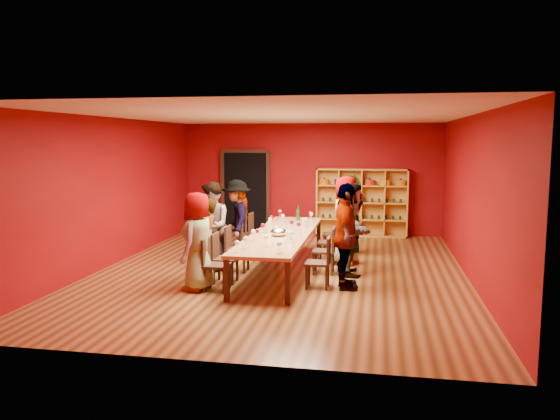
% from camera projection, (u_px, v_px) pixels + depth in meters
% --- Properties ---
extents(room_shell, '(7.10, 9.10, 3.04)m').
position_uv_depth(room_shell, '(281.00, 195.00, 10.48)').
color(room_shell, '#5A3417').
rests_on(room_shell, ground).
extents(tasting_table, '(1.10, 4.50, 0.75)m').
position_uv_depth(tasting_table, '(281.00, 236.00, 10.58)').
color(tasting_table, '#B17D49').
rests_on(tasting_table, ground).
extents(doorway, '(1.40, 0.17, 2.30)m').
position_uv_depth(doorway, '(246.00, 192.00, 15.17)').
color(doorway, black).
rests_on(doorway, ground).
extents(shelving_unit, '(2.40, 0.40, 1.80)m').
position_uv_depth(shelving_unit, '(362.00, 199.00, 14.51)').
color(shelving_unit, gold).
rests_on(shelving_unit, ground).
extents(chair_person_left_0, '(0.42, 0.42, 0.89)m').
position_uv_depth(chair_person_left_0, '(212.00, 261.00, 9.23)').
color(chair_person_left_0, black).
rests_on(chair_person_left_0, ground).
extents(person_left_0, '(0.55, 0.87, 1.67)m').
position_uv_depth(person_left_0, '(198.00, 241.00, 9.23)').
color(person_left_0, '#15183B').
rests_on(person_left_0, ground).
extents(chair_person_left_1, '(0.42, 0.42, 0.89)m').
position_uv_depth(chair_person_left_1, '(221.00, 255.00, 9.75)').
color(chair_person_left_1, black).
rests_on(chair_person_left_1, ground).
extents(person_left_1, '(0.41, 0.56, 1.51)m').
position_uv_depth(person_left_1, '(207.00, 240.00, 9.76)').
color(person_left_1, '#597CB8').
rests_on(person_left_1, ground).
extents(chair_person_left_2, '(0.42, 0.42, 0.89)m').
position_uv_depth(chair_person_left_2, '(233.00, 246.00, 10.57)').
color(chair_person_left_2, black).
rests_on(chair_person_left_2, ground).
extents(person_left_2, '(0.77, 0.96, 1.74)m').
position_uv_depth(person_left_2, '(211.00, 227.00, 10.60)').
color(person_left_2, '#D28D98').
rests_on(person_left_2, ground).
extents(chair_person_left_3, '(0.42, 0.42, 0.89)m').
position_uv_depth(chair_person_left_3, '(249.00, 235.00, 11.79)').
color(chair_person_left_3, black).
rests_on(chair_person_left_3, ground).
extents(person_left_3, '(0.80, 1.19, 1.70)m').
position_uv_depth(person_left_3, '(237.00, 219.00, 11.80)').
color(person_left_3, '#D68F93').
rests_on(person_left_3, ground).
extents(chair_person_left_4, '(0.42, 0.42, 0.89)m').
position_uv_depth(chair_person_left_4, '(256.00, 230.00, 12.48)').
color(chair_person_left_4, black).
rests_on(chair_person_left_4, ground).
extents(person_left_4, '(0.56, 0.96, 1.54)m').
position_uv_depth(person_left_4, '(241.00, 218.00, 12.50)').
color(person_left_4, '#48474C').
rests_on(person_left_4, ground).
extents(chair_person_right_1, '(0.42, 0.42, 0.89)m').
position_uv_depth(chair_person_right_1, '(322.00, 260.00, 9.38)').
color(chair_person_right_1, black).
rests_on(chair_person_right_1, ground).
extents(person_right_1, '(0.63, 1.12, 1.82)m').
position_uv_depth(person_right_1, '(345.00, 237.00, 9.26)').
color(person_right_1, '#131434').
rests_on(person_right_1, ground).
extents(chair_person_right_2, '(0.42, 0.42, 0.89)m').
position_uv_depth(chair_person_right_2, '(328.00, 248.00, 10.39)').
color(chair_person_right_2, black).
rests_on(chair_person_right_2, ground).
extents(person_right_2, '(0.76, 1.68, 1.75)m').
position_uv_depth(person_right_2, '(350.00, 229.00, 10.27)').
color(person_right_2, silver).
rests_on(person_right_2, ground).
extents(chair_person_right_3, '(0.42, 0.42, 0.89)m').
position_uv_depth(chair_person_right_3, '(332.00, 240.00, 11.29)').
color(chair_person_right_3, black).
rests_on(chair_person_right_3, ground).
extents(person_right_3, '(0.75, 1.00, 1.82)m').
position_uv_depth(person_right_3, '(346.00, 220.00, 11.19)').
color(person_right_3, silver).
rests_on(person_right_3, ground).
extents(chair_person_right_4, '(0.42, 0.42, 0.89)m').
position_uv_depth(chair_person_right_4, '(336.00, 231.00, 12.31)').
color(chair_person_right_4, black).
rests_on(chair_person_right_4, ground).
extents(person_right_4, '(0.68, 0.77, 1.76)m').
position_uv_depth(person_right_4, '(350.00, 215.00, 12.20)').
color(person_right_4, '#141A39').
rests_on(person_right_4, ground).
extents(wine_glass_0, '(0.09, 0.09, 0.21)m').
position_uv_depth(wine_glass_0, '(263.00, 226.00, 10.44)').
color(wine_glass_0, white).
rests_on(wine_glass_0, tasting_table).
extents(wine_glass_1, '(0.09, 0.09, 0.22)m').
position_uv_depth(wine_glass_1, '(271.00, 218.00, 11.49)').
color(wine_glass_1, white).
rests_on(wine_glass_1, tasting_table).
extents(wine_glass_2, '(0.07, 0.07, 0.18)m').
position_uv_depth(wine_glass_2, '(306.00, 220.00, 11.48)').
color(wine_glass_2, white).
rests_on(wine_glass_2, tasting_table).
extents(wine_glass_3, '(0.08, 0.08, 0.20)m').
position_uv_depth(wine_glass_3, '(283.00, 216.00, 11.86)').
color(wine_glass_3, white).
rests_on(wine_glass_3, tasting_table).
extents(wine_glass_4, '(0.08, 0.08, 0.20)m').
position_uv_depth(wine_glass_4, '(266.00, 238.00, 9.22)').
color(wine_glass_4, white).
rests_on(wine_glass_4, tasting_table).
extents(wine_glass_5, '(0.08, 0.08, 0.20)m').
position_uv_depth(wine_glass_5, '(310.00, 213.00, 12.32)').
color(wine_glass_5, white).
rests_on(wine_glass_5, tasting_table).
extents(wine_glass_6, '(0.08, 0.08, 0.19)m').
position_uv_depth(wine_glass_6, '(311.00, 215.00, 12.17)').
color(wine_glass_6, white).
rests_on(wine_glass_6, tasting_table).
extents(wine_glass_7, '(0.09, 0.09, 0.21)m').
position_uv_depth(wine_glass_7, '(246.00, 240.00, 9.00)').
color(wine_glass_7, white).
rests_on(wine_glass_7, tasting_table).
extents(wine_glass_8, '(0.08, 0.08, 0.20)m').
position_uv_depth(wine_glass_8, '(279.00, 245.00, 8.62)').
color(wine_glass_8, white).
rests_on(wine_glass_8, tasting_table).
extents(wine_glass_9, '(0.09, 0.09, 0.21)m').
position_uv_depth(wine_glass_9, '(288.00, 233.00, 9.61)').
color(wine_glass_9, white).
rests_on(wine_glass_9, tasting_table).
extents(wine_glass_10, '(0.08, 0.08, 0.20)m').
position_uv_depth(wine_glass_10, '(280.00, 213.00, 12.34)').
color(wine_glass_10, white).
rests_on(wine_glass_10, tasting_table).
extents(wine_glass_11, '(0.09, 0.09, 0.22)m').
position_uv_depth(wine_glass_11, '(291.00, 234.00, 9.56)').
color(wine_glass_11, white).
rests_on(wine_glass_11, tasting_table).
extents(wine_glass_12, '(0.08, 0.08, 0.19)m').
position_uv_depth(wine_glass_12, '(257.00, 232.00, 9.90)').
color(wine_glass_12, white).
rests_on(wine_glass_12, tasting_table).
extents(wine_glass_13, '(0.08, 0.08, 0.20)m').
position_uv_depth(wine_glass_13, '(299.00, 225.00, 10.67)').
color(wine_glass_13, white).
rests_on(wine_glass_13, tasting_table).
extents(wine_glass_14, '(0.08, 0.08, 0.19)m').
position_uv_depth(wine_glass_14, '(268.00, 225.00, 10.66)').
color(wine_glass_14, white).
rests_on(wine_glass_14, tasting_table).
extents(wine_glass_15, '(0.08, 0.08, 0.20)m').
position_uv_depth(wine_glass_15, '(292.00, 223.00, 10.95)').
color(wine_glass_15, white).
rests_on(wine_glass_15, tasting_table).
extents(wine_glass_16, '(0.07, 0.07, 0.19)m').
position_uv_depth(wine_glass_16, '(304.00, 220.00, 11.32)').
color(wine_glass_16, white).
rests_on(wine_glass_16, tasting_table).
extents(wine_glass_17, '(0.08, 0.08, 0.20)m').
position_uv_depth(wine_glass_17, '(237.00, 244.00, 8.70)').
color(wine_glass_17, white).
rests_on(wine_glass_17, tasting_table).
extents(wine_glass_18, '(0.07, 0.07, 0.18)m').
position_uv_depth(wine_glass_18, '(280.00, 244.00, 8.76)').
color(wine_glass_18, white).
rests_on(wine_glass_18, tasting_table).
extents(wine_glass_19, '(0.08, 0.08, 0.19)m').
position_uv_depth(wine_glass_19, '(276.00, 229.00, 10.21)').
color(wine_glass_19, white).
rests_on(wine_glass_19, tasting_table).
extents(wine_glass_20, '(0.09, 0.09, 0.21)m').
position_uv_depth(wine_glass_20, '(253.00, 232.00, 9.71)').
color(wine_glass_20, white).
rests_on(wine_glass_20, tasting_table).
extents(wine_glass_21, '(0.08, 0.08, 0.20)m').
position_uv_depth(wine_glass_21, '(270.00, 220.00, 11.35)').
color(wine_glass_21, white).
rests_on(wine_glass_21, tasting_table).
extents(wine_glass_22, '(0.09, 0.09, 0.22)m').
position_uv_depth(wine_glass_22, '(280.00, 213.00, 12.39)').
color(wine_glass_22, white).
rests_on(wine_glass_22, tasting_table).
extents(spittoon_bowl, '(0.31, 0.31, 0.17)m').
position_uv_depth(spittoon_bowl, '(278.00, 232.00, 10.25)').
color(spittoon_bowl, silver).
rests_on(spittoon_bowl, tasting_table).
extents(carafe_a, '(0.12, 0.12, 0.24)m').
position_uv_depth(carafe_a, '(269.00, 227.00, 10.60)').
color(carafe_a, white).
rests_on(carafe_a, tasting_table).
extents(carafe_b, '(0.12, 0.12, 0.24)m').
position_uv_depth(carafe_b, '(289.00, 234.00, 9.84)').
color(carafe_b, white).
rests_on(carafe_b, tasting_table).
extents(wine_bottle, '(0.10, 0.10, 0.34)m').
position_uv_depth(wine_bottle, '(298.00, 215.00, 12.26)').
color(wine_bottle, '#153B1A').
rests_on(wine_bottle, tasting_table).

